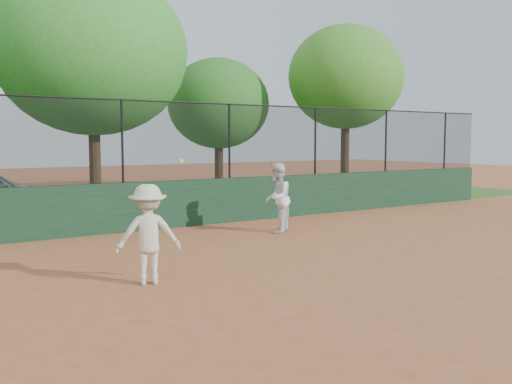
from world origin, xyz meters
TOP-DOWN VIEW (x-y plane):
  - ground at (0.00, 0.00)m, footprint 80.00×80.00m
  - back_wall at (0.00, 6.00)m, footprint 26.00×0.20m
  - grass_strip at (0.00, 12.00)m, footprint 36.00×12.00m
  - player_second at (2.55, 3.87)m, footprint 1.03×1.01m
  - player_main at (-2.01, 1.03)m, footprint 1.14×0.88m
  - fence_assembly at (-0.03, 6.00)m, footprint 26.00×0.06m
  - tree_2 at (0.35, 10.64)m, footprint 6.03×5.48m
  - tree_3 at (6.31, 13.07)m, footprint 4.24×3.85m
  - tree_4 at (10.73, 10.34)m, footprint 4.88×4.44m

SIDE VIEW (x-z plane):
  - ground at x=0.00m, z-range 0.00..0.00m
  - grass_strip at x=0.00m, z-range 0.00..0.01m
  - back_wall at x=0.00m, z-range 0.00..1.20m
  - player_main at x=-2.01m, z-range -0.20..1.75m
  - player_second at x=2.55m, z-range 0.00..1.68m
  - fence_assembly at x=-0.03m, z-range 1.24..3.24m
  - tree_3 at x=6.31m, z-range 0.92..6.44m
  - tree_4 at x=10.73m, z-range 1.32..8.20m
  - tree_2 at x=0.35m, z-range 1.17..8.73m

